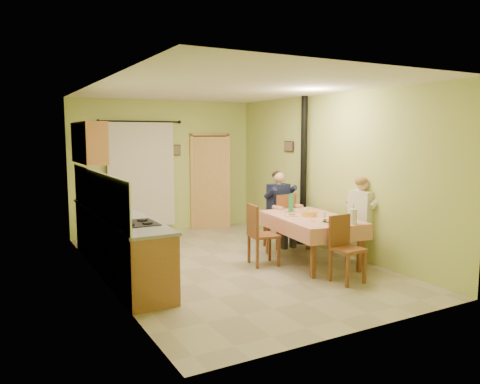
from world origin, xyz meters
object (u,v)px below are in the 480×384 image
chair_near (347,262)px  chair_far (280,232)px  man_far (279,200)px  chair_left (263,247)px  man_right (363,209)px  stove_flue (303,191)px  chair_right (362,244)px  dining_table (311,239)px

chair_near → chair_far: bearing=-102.1°
man_far → chair_near: bearing=-103.4°
chair_left → man_far: size_ratio=0.71×
chair_far → man_right: size_ratio=0.73×
stove_flue → chair_left: bearing=-148.0°
chair_left → man_right: (1.52, -0.63, 0.59)m
chair_right → man_far: bearing=16.5°
chair_far → chair_left: (-0.89, -0.86, -0.00)m
chair_left → man_right: 1.75m
chair_right → chair_left: (-1.54, 0.63, 0.00)m
chair_near → stove_flue: size_ratio=0.34×
dining_table → chair_left: 0.81m
chair_near → stove_flue: 2.52m
dining_table → stove_flue: stove_flue is taller
man_far → chair_left: bearing=-140.8°
dining_table → stove_flue: 1.49m
dining_table → chair_far: chair_far is taller
dining_table → man_far: size_ratio=1.39×
chair_right → man_right: bearing=90.0°
chair_left → chair_far: bearing=142.7°
chair_far → chair_right: (0.64, -1.49, -0.00)m
dining_table → chair_near: bearing=-93.1°
chair_right → man_right: size_ratio=0.68×
man_right → stove_flue: stove_flue is taller
chair_far → man_far: (-0.00, 0.02, 0.59)m
chair_left → stove_flue: (1.46, 0.91, 0.73)m
dining_table → man_right: 0.99m
chair_far → chair_near: 2.22m
man_far → dining_table: bearing=-101.6°
man_far → stove_flue: bearing=-1.5°
chair_near → man_far: bearing=-102.0°
chair_far → man_far: size_ratio=0.73×
dining_table → chair_right: 0.86m
man_far → stove_flue: (0.56, 0.04, 0.15)m
dining_table → man_right: bearing=-20.1°
chair_left → stove_flue: bearing=130.9°
dining_table → chair_left: size_ratio=1.95×
chair_near → man_right: man_right is taller
chair_far → chair_near: size_ratio=1.06×
chair_far → chair_near: chair_far is taller
man_right → chair_far: bearing=16.3°
chair_right → stove_flue: 1.71m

